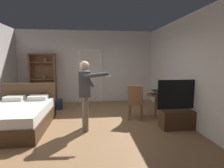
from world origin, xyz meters
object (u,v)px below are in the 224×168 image
Objects in this scene: side_table at (156,102)px; bottle_on_table at (162,90)px; laptop at (156,93)px; bookshelf at (43,77)px; bed at (18,116)px; person_blue_shirt at (85,90)px; suitcase_dark at (55,104)px; wooden_chair at (135,101)px; tv_flatscreen at (181,114)px.

bottle_on_table reaches higher than side_table.
bottle_on_table is at bearing -12.93° from laptop.
bookshelf is 4.30m from laptop.
side_table is 0.29m from laptop.
person_blue_shirt reaches higher than bed.
laptop is (-0.02, -0.04, 0.29)m from side_table.
bookshelf is 3.30m from person_blue_shirt.
bottle_on_table is (3.86, 0.34, 0.52)m from bed.
bed is at bearing -173.59° from side_table.
laptop is 3.44m from suitcase_dark.
wooden_chair is 2.09× the size of suitcase_dark.
side_table is at bearing 11.90° from wooden_chair.
person_blue_shirt is (-2.01, -0.67, 0.22)m from laptop.
tv_flatscreen is at bearing -36.95° from bookshelf.
suitcase_dark is (-1.11, 1.98, -0.81)m from person_blue_shirt.
bed is 4.06m from tv_flatscreen.
laptop is 2.13m from person_blue_shirt.
tv_flatscreen is 1.76× the size of side_table.
tv_flatscreen reaches higher than laptop.
tv_flatscreen is at bearing -78.84° from bottle_on_table.
person_blue_shirt is at bearing -163.80° from bottle_on_table.
bookshelf is 4.09× the size of suitcase_dark.
bed is at bearing 173.03° from tv_flatscreen.
tv_flatscreen is 4.21× the size of bottle_on_table.
wooden_chair is at bearing -168.10° from side_table.
bookshelf is at bearing 143.58° from wooden_chair.
bookshelf is at bearing 119.78° from suitcase_dark.
laptop is at bearing -30.31° from bookshelf.
laptop is at bearing 5.79° from bed.
bookshelf is 6.60× the size of bottle_on_table.
tv_flatscreen is at bearing -38.60° from wooden_chair.
wooden_chair is at bearing -33.88° from suitcase_dark.
tv_flatscreen is 2.43m from person_blue_shirt.
bottle_on_table is (3.87, -2.20, -0.22)m from bookshelf.
tv_flatscreen is 4.08m from suitcase_dark.
side_table is 2.39× the size of bottle_on_table.
laptop is at bearing -118.29° from side_table.
person_blue_shirt reaches higher than laptop.
bed reaches higher than side_table.
bed is 1.84m from person_blue_shirt.
bookshelf is 4.46m from bottle_on_table.
bed is 1.78m from suitcase_dark.
person_blue_shirt is at bearing -157.38° from wooden_chair.
bookshelf is 3.85m from wooden_chair.
person_blue_shirt is 2.41m from suitcase_dark.
bottle_on_table reaches higher than suitcase_dark.
bookshelf is 1.16× the size of person_blue_shirt.
wooden_chair is at bearing -175.76° from bottle_on_table.
side_table is at bearing 150.26° from bottle_on_table.
bookshelf is 1.57× the size of tv_flatscreen.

